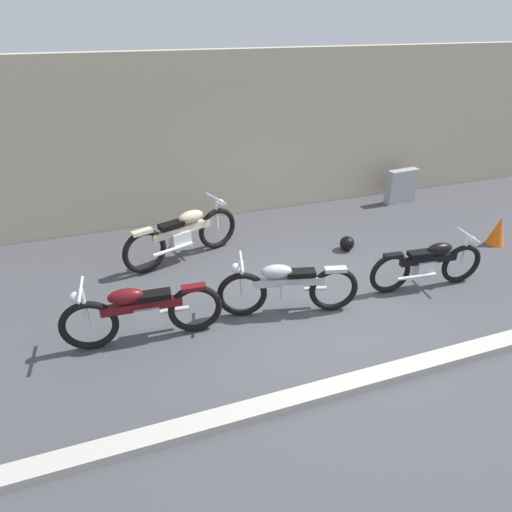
% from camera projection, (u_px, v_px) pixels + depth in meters
% --- Properties ---
extents(ground_plane, '(40.00, 40.00, 0.00)m').
position_uv_depth(ground_plane, '(326.00, 309.00, 6.40)').
color(ground_plane, '#47474C').
extents(building_wall, '(18.00, 0.30, 3.25)m').
position_uv_depth(building_wall, '(245.00, 136.00, 8.85)').
color(building_wall, beige).
rests_on(building_wall, ground_plane).
extents(curb_strip, '(18.00, 0.24, 0.12)m').
position_uv_depth(curb_strip, '(384.00, 375.00, 5.15)').
color(curb_strip, '#B7B2A8').
rests_on(curb_strip, ground_plane).
extents(stone_marker, '(0.74, 0.25, 0.77)m').
position_uv_depth(stone_marker, '(401.00, 186.00, 9.84)').
color(stone_marker, '#9E9EA3').
rests_on(stone_marker, ground_plane).
extents(helmet, '(0.27, 0.27, 0.27)m').
position_uv_depth(helmet, '(347.00, 243.00, 7.94)').
color(helmet, black).
rests_on(helmet, ground_plane).
extents(traffic_cone, '(0.32, 0.32, 0.55)m').
position_uv_depth(traffic_cone, '(498.00, 231.00, 8.08)').
color(traffic_cone, orange).
rests_on(traffic_cone, ground_plane).
extents(motorcycle_cream, '(2.12, 0.93, 0.99)m').
position_uv_depth(motorcycle_cream, '(183.00, 235.00, 7.48)').
color(motorcycle_cream, black).
rests_on(motorcycle_cream, ground_plane).
extents(motorcycle_silver, '(2.00, 0.71, 0.91)m').
position_uv_depth(motorcycle_silver, '(287.00, 287.00, 6.12)').
color(motorcycle_silver, black).
rests_on(motorcycle_silver, ground_plane).
extents(motorcycle_maroon, '(2.09, 0.58, 0.93)m').
position_uv_depth(motorcycle_maroon, '(142.00, 312.00, 5.59)').
color(motorcycle_maroon, black).
rests_on(motorcycle_maroon, ground_plane).
extents(motorcycle_black, '(1.92, 0.54, 0.86)m').
position_uv_depth(motorcycle_black, '(428.00, 264.00, 6.73)').
color(motorcycle_black, black).
rests_on(motorcycle_black, ground_plane).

